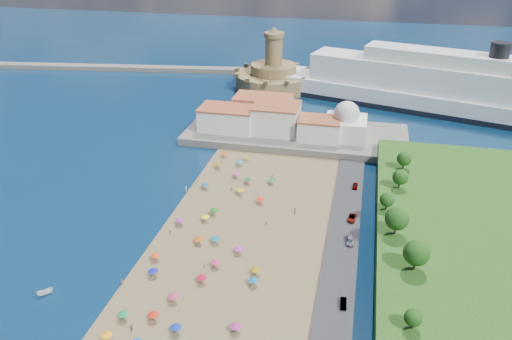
# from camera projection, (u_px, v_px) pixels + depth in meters

# --- Properties ---
(ground) EXTENTS (700.00, 700.00, 0.00)m
(ground) POSITION_uv_depth(u_px,v_px,m) (224.00, 231.00, 144.61)
(ground) COLOR #071938
(ground) RESTS_ON ground
(terrace) EXTENTS (90.00, 36.00, 3.00)m
(terrace) POSITION_uv_depth(u_px,v_px,m) (296.00, 135.00, 205.60)
(terrace) COLOR #59544C
(terrace) RESTS_ON ground
(jetty) EXTENTS (18.00, 70.00, 2.40)m
(jetty) POSITION_uv_depth(u_px,v_px,m) (262.00, 104.00, 240.57)
(jetty) COLOR #59544C
(jetty) RESTS_ON ground
(breakwater) EXTENTS (199.03, 34.77, 2.60)m
(breakwater) POSITION_uv_depth(u_px,v_px,m) (118.00, 68.00, 299.02)
(breakwater) COLOR #59544C
(breakwater) RESTS_ON ground
(waterfront_buildings) EXTENTS (57.00, 29.00, 11.00)m
(waterfront_buildings) POSITION_uv_depth(u_px,v_px,m) (265.00, 117.00, 205.86)
(waterfront_buildings) COLOR silver
(waterfront_buildings) RESTS_ON terrace
(domed_building) EXTENTS (16.00, 16.00, 15.00)m
(domed_building) POSITION_uv_depth(u_px,v_px,m) (346.00, 123.00, 196.57)
(domed_building) COLOR silver
(domed_building) RESTS_ON terrace
(fortress) EXTENTS (40.00, 40.00, 32.40)m
(fortress) POSITION_uv_depth(u_px,v_px,m) (273.00, 76.00, 264.26)
(fortress) COLOR olive
(fortress) RESTS_ON ground
(cruise_ship) EXTENTS (157.47, 64.55, 34.32)m
(cruise_ship) POSITION_uv_depth(u_px,v_px,m) (442.00, 90.00, 230.80)
(cruise_ship) COLOR black
(cruise_ship) RESTS_ON ground
(beach_parasols) EXTENTS (30.42, 116.52, 2.20)m
(beach_parasols) POSITION_uv_depth(u_px,v_px,m) (202.00, 251.00, 132.43)
(beach_parasols) COLOR gray
(beach_parasols) RESTS_ON beach
(beachgoers) EXTENTS (38.16, 98.15, 1.87)m
(beachgoers) POSITION_uv_depth(u_px,v_px,m) (212.00, 233.00, 141.55)
(beachgoers) COLOR tan
(beachgoers) RESTS_ON beach
(parked_cars) EXTENTS (2.80, 77.91, 1.45)m
(parked_cars) POSITION_uv_depth(u_px,v_px,m) (349.00, 243.00, 136.96)
(parked_cars) COLOR gray
(parked_cars) RESTS_ON promenade
(hillside_trees) EXTENTS (11.49, 102.18, 8.09)m
(hillside_trees) POSITION_uv_depth(u_px,v_px,m) (402.00, 241.00, 122.46)
(hillside_trees) COLOR #382314
(hillside_trees) RESTS_ON hillside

